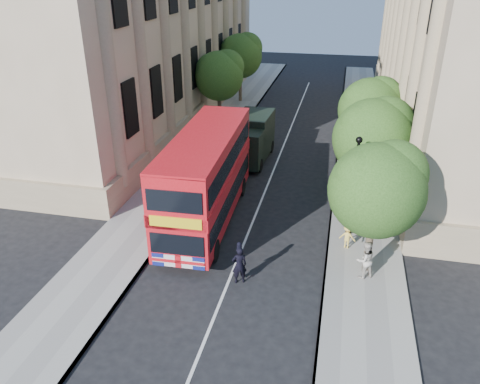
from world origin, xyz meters
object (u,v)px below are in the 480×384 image
Objects in this scene: double_decker_bus at (206,176)px; police_constable at (239,265)px; lamp_post at (353,191)px; box_van at (251,140)px; woman_pedestrian at (365,260)px.

double_decker_bus reaches higher than police_constable.
lamp_post is 11.20m from box_van.
double_decker_bus reaches higher than box_van.
lamp_post reaches higher than woman_pedestrian.
police_constable is at bearing -61.88° from double_decker_bus.
double_decker_bus is at bearing -91.27° from box_van.
box_van is at bearing -89.74° from woman_pedestrian.
box_van is 3.21× the size of woman_pedestrian.
double_decker_bus is 5.91× the size of police_constable.
police_constable is at bearing -15.73° from woman_pedestrian.
box_van reaches higher than police_constable.
double_decker_bus is (-7.39, -0.10, 0.12)m from lamp_post.
box_van is 14.04m from police_constable.
box_van is at bearing -103.83° from police_constable.
box_van is at bearing 127.62° from lamp_post.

